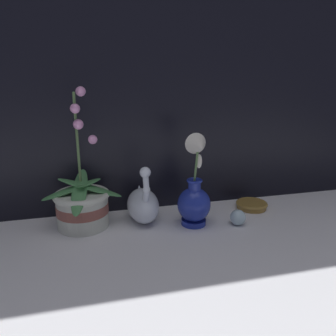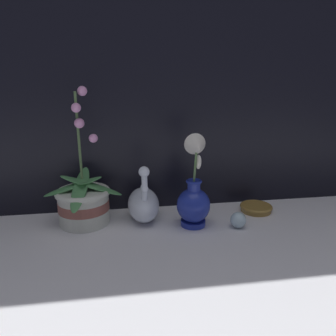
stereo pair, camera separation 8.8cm
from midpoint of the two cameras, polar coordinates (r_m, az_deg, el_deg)
ground_plane at (r=0.98m, az=4.22°, el=-12.29°), size 2.80×2.80×0.00m
window_backdrop at (r=1.13m, az=1.65°, el=22.88°), size 2.80×0.03×1.20m
orchid_potted_plant at (r=1.07m, az=-12.23°, el=-5.64°), size 0.25×0.23×0.43m
swan_figurine at (r=1.08m, az=-1.99°, el=-6.10°), size 0.10×0.18×0.20m
blue_vase at (r=1.03m, az=7.02°, el=-5.02°), size 0.11×0.12×0.30m
glass_sphere at (r=1.07m, az=14.47°, el=-8.81°), size 0.05×0.05×0.05m
amber_dish at (r=1.21m, az=17.12°, el=-6.63°), size 0.11×0.11×0.02m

